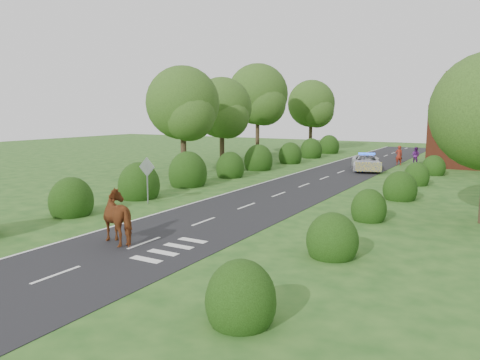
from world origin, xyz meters
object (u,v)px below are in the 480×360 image
Objects in this scene: cow at (122,221)px; police_van at (366,163)px; pedestrian_red at (399,155)px; pedestrian_purple at (415,156)px; road_sign at (147,173)px.

cow is 26.35m from police_van.
pedestrian_purple is (1.20, 1.61, -0.09)m from pedestrian_red.
pedestrian_red reaches higher than police_van.
pedestrian_red reaches higher than pedestrian_purple.
pedestrian_red is 2.01m from pedestrian_purple.
pedestrian_red is (8.06, 25.52, -0.75)m from road_sign.
road_sign is 1.56× the size of pedestrian_purple.
pedestrian_red is at bearing 72.47° from road_sign.
police_van is 2.96× the size of pedestrian_red.
police_van is (6.54, 19.96, -0.98)m from road_sign.
police_van is at bearing 71.86° from road_sign.
road_sign is 28.67m from pedestrian_purple.
police_van is (2.33, 26.24, -0.16)m from cow.
cow reaches higher than police_van.
pedestrian_purple is at bearing -157.45° from pedestrian_red.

